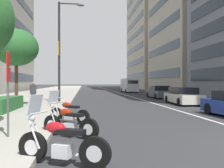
# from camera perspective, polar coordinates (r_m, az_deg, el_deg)

# --- Properties ---
(sidewalk_right_plaza) EXTENTS (160.00, 10.18, 0.15)m
(sidewalk_right_plaza) POSITION_cam_1_polar(r_m,az_deg,el_deg) (35.78, -16.77, -2.33)
(sidewalk_right_plaza) COLOR #A39E93
(sidewalk_right_plaza) RESTS_ON ground
(lane_centre_stripe) EXTENTS (110.00, 0.16, 0.01)m
(lane_centre_stripe) POSITION_cam_1_polar(r_m,az_deg,el_deg) (40.67, 1.35, -2.09)
(lane_centre_stripe) COLOR silver
(lane_centre_stripe) RESTS_ON ground
(motorcycle_mid_row) EXTENTS (1.03, 2.00, 1.49)m
(motorcycle_mid_row) POSITION_cam_1_polar(r_m,az_deg,el_deg) (5.21, -12.35, -14.18)
(motorcycle_mid_row) COLOR black
(motorcycle_mid_row) RESTS_ON ground
(motorcycle_under_tarp) EXTENTS (1.35, 1.82, 1.49)m
(motorcycle_under_tarp) POSITION_cam_1_polar(r_m,az_deg,el_deg) (7.72, -10.47, -9.39)
(motorcycle_under_tarp) COLOR black
(motorcycle_under_tarp) RESTS_ON ground
(motorcycle_far_end_row) EXTENTS (1.42, 1.75, 1.09)m
(motorcycle_far_end_row) POSITION_cam_1_polar(r_m,az_deg,el_deg) (10.36, -10.46, -7.08)
(motorcycle_far_end_row) COLOR black
(motorcycle_far_end_row) RESTS_ON ground
(car_approaching_light) EXTENTS (4.48, 2.00, 1.36)m
(car_approaching_light) POSITION_cam_1_polar(r_m,az_deg,el_deg) (19.79, 16.89, -2.88)
(car_approaching_light) COLOR beige
(car_approaching_light) RESTS_ON ground
(car_following_behind) EXTENTS (4.70, 1.93, 1.38)m
(car_following_behind) POSITION_cam_1_polar(r_m,az_deg,el_deg) (26.79, 11.44, -2.01)
(car_following_behind) COLOR #4C515B
(car_following_behind) RESTS_ON ground
(delivery_van_ahead) EXTENTS (5.69, 2.25, 2.45)m
(delivery_van_ahead) POSITION_cam_1_polar(r_m,az_deg,el_deg) (41.54, 4.22, -0.23)
(delivery_van_ahead) COLOR silver
(delivery_van_ahead) RESTS_ON ground
(parking_sign_by_curb) EXTENTS (0.32, 0.06, 2.55)m
(parking_sign_by_curb) POSITION_cam_1_polar(r_m,az_deg,el_deg) (7.54, -24.00, 0.25)
(parking_sign_by_curb) COLOR #47494C
(parking_sign_by_curb) RESTS_ON sidewalk_right_plaza
(street_lamp_with_banners) EXTENTS (1.26, 2.12, 8.14)m
(street_lamp_with_banners) POSITION_cam_1_polar(r_m,az_deg,el_deg) (19.72, -11.93, 9.79)
(street_lamp_with_banners) COLOR #232326
(street_lamp_with_banners) RESTS_ON sidewalk_right_plaza
(clipped_hedge_bed) EXTENTS (4.04, 1.10, 0.76)m
(clipped_hedge_bed) POSITION_cam_1_polar(r_m,az_deg,el_deg) (14.76, -24.78, -4.43)
(clipped_hedge_bed) COLOR #28602D
(clipped_hedge_bed) RESTS_ON sidewalk_right_plaza
(street_tree_near_plaza_corner) EXTENTS (2.96, 2.96, 5.25)m
(street_tree_near_plaza_corner) POSITION_cam_1_polar(r_m,az_deg,el_deg) (17.39, -22.31, 8.18)
(street_tree_near_plaza_corner) COLOR #473323
(street_tree_near_plaza_corner) RESTS_ON sidewalk_right_plaza
(pedestrian_on_plaza) EXTENTS (0.38, 0.46, 1.65)m
(pedestrian_on_plaza) POSITION_cam_1_polar(r_m,az_deg,el_deg) (17.13, -18.69, -2.23)
(pedestrian_on_plaza) COLOR #2D2D33
(pedestrian_on_plaza) RESTS_ON sidewalk_right_plaza
(office_tower_mid_left) EXTENTS (23.39, 21.33, 45.41)m
(office_tower_mid_left) POSITION_cam_1_polar(r_m,az_deg,el_deg) (74.76, 13.77, 16.64)
(office_tower_mid_left) COLOR beige
(office_tower_mid_left) RESTS_ON ground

